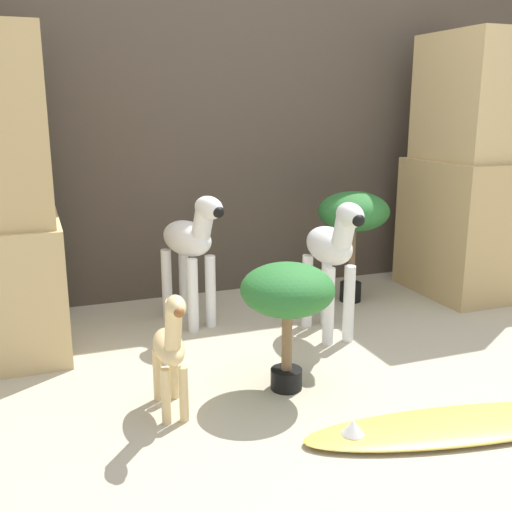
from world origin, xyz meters
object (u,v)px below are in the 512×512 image
potted_palm_front (287,294)px  surfboard (459,425)px  zebra_right (332,253)px  potted_palm_back (353,215)px  giraffe_figurine (170,347)px  zebra_left (191,245)px

potted_palm_front → surfboard: (0.45, -0.52, -0.38)m
zebra_right → potted_palm_front: (-0.43, -0.46, -0.03)m
potted_palm_back → surfboard: size_ratio=0.54×
giraffe_figurine → potted_palm_front: (0.48, 0.05, 0.13)m
zebra_left → potted_palm_front: zebra_left is taller
zebra_right → giraffe_figurine: bearing=-151.3°
potted_palm_front → surfboard: potted_palm_front is taller
giraffe_figurine → potted_palm_back: potted_palm_back is taller
giraffe_figurine → surfboard: size_ratio=0.42×
potted_palm_back → potted_palm_front: bearing=-131.6°
surfboard → giraffe_figurine: bearing=153.3°
zebra_left → potted_palm_back: bearing=2.6°
zebra_left → giraffe_figurine: 0.98m
zebra_right → potted_palm_front: bearing=-133.6°
potted_palm_front → zebra_left: bearing=100.9°
zebra_left → potted_palm_back: zebra_left is taller
giraffe_figurine → surfboard: giraffe_figurine is taller
potted_palm_back → zebra_right: bearing=-129.4°
zebra_left → surfboard: bearing=-66.0°
potted_palm_back → giraffe_figurine: bearing=-143.5°
surfboard → potted_palm_back: bearing=75.9°
potted_palm_front → zebra_right: bearing=46.4°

